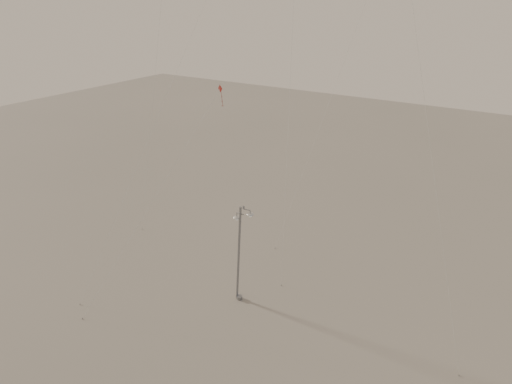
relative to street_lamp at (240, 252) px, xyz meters
The scene contains 5 objects.
ground 6.37m from the street_lamp, 98.93° to the right, with size 160.00×160.00×0.00m, color gray.
street_lamp is the anchor object (origin of this frame).
kite_1 15.40m from the street_lamp, 153.78° to the left, with size 4.79×14.86×24.78m.
kite_3 8.62m from the street_lamp, behind, with size 5.04×12.14×15.74m.
kite_4 17.38m from the street_lamp, 21.72° to the left, with size 8.73×3.87×26.15m.
Camera 1 is at (14.74, -16.01, 21.47)m, focal length 28.00 mm.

